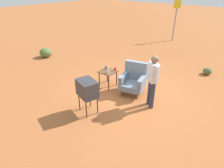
{
  "coord_description": "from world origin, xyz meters",
  "views": [
    {
      "loc": [
        3.0,
        -4.62,
        3.4
      ],
      "look_at": [
        -0.26,
        -0.7,
        0.65
      ],
      "focal_mm": 30.4,
      "sensor_mm": 36.0,
      "label": 1
    }
  ],
  "objects_px": {
    "road_sign": "(175,19)",
    "soda_can_blue": "(106,68)",
    "flower_vase": "(108,69)",
    "person_standing": "(153,79)",
    "armchair": "(134,79)",
    "side_table": "(108,73)",
    "tv_on_stand": "(87,89)",
    "soda_can_red": "(115,69)"
  },
  "relations": [
    {
      "from": "armchair",
      "to": "side_table",
      "type": "height_order",
      "value": "armchair"
    },
    {
      "from": "road_sign",
      "to": "flower_vase",
      "type": "relative_size",
      "value": 9.21
    },
    {
      "from": "flower_vase",
      "to": "soda_can_blue",
      "type": "bearing_deg",
      "value": 142.74
    },
    {
      "from": "road_sign",
      "to": "soda_can_blue",
      "type": "xyz_separation_m",
      "value": [
        0.63,
        -7.34,
        -0.73
      ]
    },
    {
      "from": "soda_can_blue",
      "to": "road_sign",
      "type": "bearing_deg",
      "value": 94.92
    },
    {
      "from": "armchair",
      "to": "soda_can_blue",
      "type": "distance_m",
      "value": 1.17
    },
    {
      "from": "tv_on_stand",
      "to": "person_standing",
      "type": "height_order",
      "value": "person_standing"
    },
    {
      "from": "person_standing",
      "to": "armchair",
      "type": "bearing_deg",
      "value": 157.86
    },
    {
      "from": "soda_can_blue",
      "to": "flower_vase",
      "type": "xyz_separation_m",
      "value": [
        0.28,
        -0.21,
        0.09
      ]
    },
    {
      "from": "road_sign",
      "to": "soda_can_red",
      "type": "xyz_separation_m",
      "value": [
        0.98,
        -7.23,
        -0.73
      ]
    },
    {
      "from": "soda_can_red",
      "to": "soda_can_blue",
      "type": "bearing_deg",
      "value": -161.61
    },
    {
      "from": "soda_can_red",
      "to": "side_table",
      "type": "bearing_deg",
      "value": -130.64
    },
    {
      "from": "armchair",
      "to": "road_sign",
      "type": "bearing_deg",
      "value": 103.85
    },
    {
      "from": "side_table",
      "to": "soda_can_red",
      "type": "relative_size",
      "value": 4.83
    },
    {
      "from": "tv_on_stand",
      "to": "flower_vase",
      "type": "xyz_separation_m",
      "value": [
        -0.5,
        1.46,
        -0.04
      ]
    },
    {
      "from": "road_sign",
      "to": "armchair",
      "type": "bearing_deg",
      "value": -76.15
    },
    {
      "from": "tv_on_stand",
      "to": "flower_vase",
      "type": "bearing_deg",
      "value": 108.94
    },
    {
      "from": "soda_can_blue",
      "to": "soda_can_red",
      "type": "relative_size",
      "value": 1.0
    },
    {
      "from": "side_table",
      "to": "person_standing",
      "type": "relative_size",
      "value": 0.36
    },
    {
      "from": "side_table",
      "to": "tv_on_stand",
      "type": "xyz_separation_m",
      "value": [
        0.61,
        -1.58,
        0.28
      ]
    },
    {
      "from": "person_standing",
      "to": "flower_vase",
      "type": "relative_size",
      "value": 6.19
    },
    {
      "from": "side_table",
      "to": "soda_can_red",
      "type": "distance_m",
      "value": 0.3
    },
    {
      "from": "road_sign",
      "to": "soda_can_red",
      "type": "distance_m",
      "value": 7.33
    },
    {
      "from": "person_standing",
      "to": "soda_can_blue",
      "type": "height_order",
      "value": "person_standing"
    },
    {
      "from": "side_table",
      "to": "soda_can_blue",
      "type": "distance_m",
      "value": 0.24
    },
    {
      "from": "road_sign",
      "to": "side_table",
      "type": "bearing_deg",
      "value": -83.84
    },
    {
      "from": "armchair",
      "to": "soda_can_red",
      "type": "height_order",
      "value": "armchair"
    },
    {
      "from": "soda_can_red",
      "to": "flower_vase",
      "type": "height_order",
      "value": "flower_vase"
    },
    {
      "from": "person_standing",
      "to": "soda_can_blue",
      "type": "relative_size",
      "value": 13.44
    },
    {
      "from": "armchair",
      "to": "soda_can_red",
      "type": "distance_m",
      "value": 0.82
    },
    {
      "from": "side_table",
      "to": "soda_can_blue",
      "type": "relative_size",
      "value": 4.83
    },
    {
      "from": "flower_vase",
      "to": "road_sign",
      "type": "bearing_deg",
      "value": 96.9
    },
    {
      "from": "armchair",
      "to": "tv_on_stand",
      "type": "relative_size",
      "value": 1.03
    },
    {
      "from": "side_table",
      "to": "flower_vase",
      "type": "xyz_separation_m",
      "value": [
        0.11,
        -0.13,
        0.23
      ]
    },
    {
      "from": "armchair",
      "to": "road_sign",
      "type": "relative_size",
      "value": 0.43
    },
    {
      "from": "road_sign",
      "to": "soda_can_blue",
      "type": "relative_size",
      "value": 20.0
    },
    {
      "from": "side_table",
      "to": "tv_on_stand",
      "type": "distance_m",
      "value": 1.72
    },
    {
      "from": "side_table",
      "to": "tv_on_stand",
      "type": "bearing_deg",
      "value": -68.86
    },
    {
      "from": "side_table",
      "to": "soda_can_blue",
      "type": "height_order",
      "value": "soda_can_blue"
    },
    {
      "from": "soda_can_red",
      "to": "flower_vase",
      "type": "xyz_separation_m",
      "value": [
        -0.06,
        -0.33,
        0.09
      ]
    },
    {
      "from": "soda_can_blue",
      "to": "flower_vase",
      "type": "height_order",
      "value": "flower_vase"
    },
    {
      "from": "side_table",
      "to": "soda_can_red",
      "type": "bearing_deg",
      "value": 49.36
    }
  ]
}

